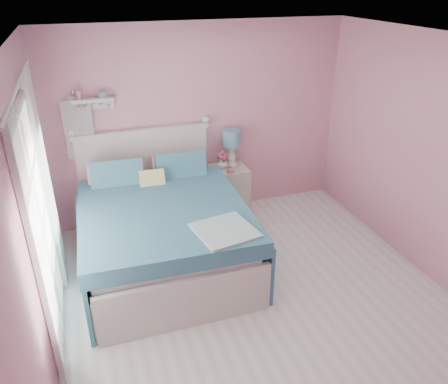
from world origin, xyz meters
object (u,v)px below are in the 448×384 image
teacup (231,170)px  nightstand (228,191)px  vase (223,163)px  bed (162,231)px  table_lamp (232,141)px

teacup → nightstand: bearing=80.0°
nightstand → vase: vase is taller
bed → teacup: bearing=35.1°
table_lamp → teacup: 0.42m
table_lamp → vase: bearing=-150.4°
bed → teacup: (1.08, 0.71, 0.33)m
bed → nightstand: size_ratio=3.21×
vase → bed: bearing=-139.3°
nightstand → teacup: teacup is taller
table_lamp → teacup: size_ratio=4.71×
nightstand → table_lamp: (0.08, 0.10, 0.71)m
table_lamp → teacup: table_lamp is taller
teacup → table_lamp: bearing=68.4°
vase → teacup: 0.19m
nightstand → table_lamp: table_lamp is taller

